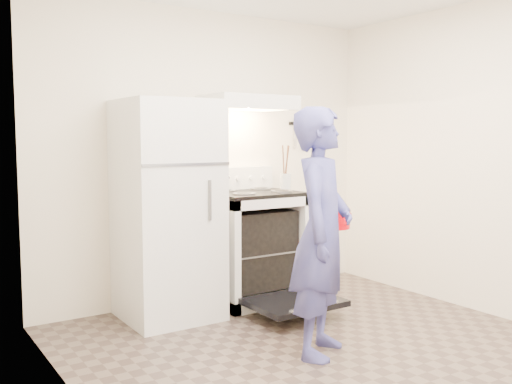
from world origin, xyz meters
TOP-DOWN VIEW (x-y plane):
  - floor at (0.00, 0.00)m, footprint 3.60×3.60m
  - back_wall at (0.00, 1.80)m, footprint 3.20×0.02m
  - refrigerator at (-0.58, 1.45)m, footprint 0.70×0.70m
  - stove_body at (0.23, 1.48)m, footprint 0.76×0.65m
  - cooktop at (0.23, 1.48)m, footprint 0.76×0.65m
  - backsplash at (0.23, 1.76)m, footprint 0.76×0.07m
  - oven_door at (0.23, 0.88)m, footprint 0.70×0.54m
  - oven_rack at (0.23, 1.48)m, footprint 0.60×0.52m
  - range_hood at (0.23, 1.55)m, footprint 0.76×0.50m
  - knife_strip at (1.05, 1.79)m, footprint 0.40×0.02m
  - pizza_stone at (0.22, 1.50)m, footprint 0.33×0.33m
  - tea_kettle at (-0.07, 1.58)m, footprint 0.22×0.18m
  - utensil_jar at (0.43, 1.27)m, footprint 0.10×0.10m
  - person at (-0.07, 0.20)m, footprint 0.70×0.66m
  - dutch_oven at (0.25, 0.48)m, footprint 0.35×0.28m

SIDE VIEW (x-z plane):
  - floor at x=0.00m, z-range 0.00..0.00m
  - oven_door at x=0.23m, z-range 0.10..0.15m
  - oven_rack at x=0.23m, z-range 0.43..0.45m
  - pizza_stone at x=0.22m, z-range 0.45..0.46m
  - stove_body at x=0.23m, z-range 0.00..0.92m
  - person at x=-0.07m, z-range 0.00..1.61m
  - dutch_oven at x=0.25m, z-range 0.72..0.94m
  - refrigerator at x=-0.58m, z-range 0.00..1.70m
  - cooktop at x=0.23m, z-range 0.92..0.95m
  - utensil_jar at x=0.43m, z-range 0.98..1.11m
  - backsplash at x=0.23m, z-range 0.95..1.15m
  - tea_kettle at x=-0.07m, z-range 0.95..1.21m
  - back_wall at x=0.00m, z-range 0.00..2.50m
  - knife_strip at x=1.05m, z-range 1.54..1.56m
  - range_hood at x=0.23m, z-range 1.65..1.77m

